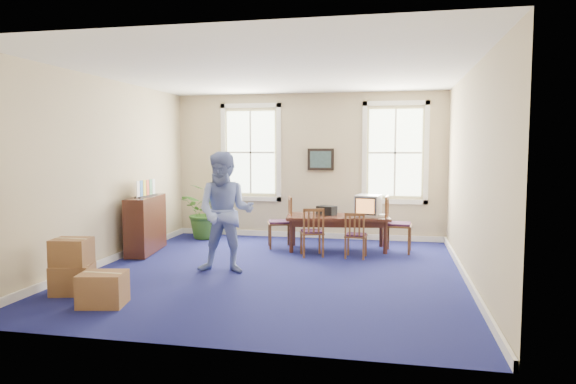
% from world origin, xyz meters
% --- Properties ---
extents(floor, '(6.50, 6.50, 0.00)m').
position_xyz_m(floor, '(0.00, 0.00, 0.00)').
color(floor, navy).
rests_on(floor, ground).
extents(ceiling, '(6.50, 6.50, 0.00)m').
position_xyz_m(ceiling, '(0.00, 0.00, 3.20)').
color(ceiling, white).
rests_on(ceiling, ground).
extents(wall_back, '(6.50, 0.00, 6.50)m').
position_xyz_m(wall_back, '(0.00, 3.25, 1.60)').
color(wall_back, tan).
rests_on(wall_back, ground).
extents(wall_front, '(6.50, 0.00, 6.50)m').
position_xyz_m(wall_front, '(0.00, -3.25, 1.60)').
color(wall_front, tan).
rests_on(wall_front, ground).
extents(wall_left, '(0.00, 6.50, 6.50)m').
position_xyz_m(wall_left, '(-3.00, 0.00, 1.60)').
color(wall_left, tan).
rests_on(wall_left, ground).
extents(wall_right, '(0.00, 6.50, 6.50)m').
position_xyz_m(wall_right, '(3.00, 0.00, 1.60)').
color(wall_right, tan).
rests_on(wall_right, ground).
extents(baseboard_back, '(6.00, 0.04, 0.12)m').
position_xyz_m(baseboard_back, '(0.00, 3.22, 0.06)').
color(baseboard_back, white).
rests_on(baseboard_back, ground).
extents(baseboard_left, '(0.04, 6.50, 0.12)m').
position_xyz_m(baseboard_left, '(-2.97, 0.00, 0.06)').
color(baseboard_left, white).
rests_on(baseboard_left, ground).
extents(baseboard_right, '(0.04, 6.50, 0.12)m').
position_xyz_m(baseboard_right, '(2.97, 0.00, 0.06)').
color(baseboard_right, white).
rests_on(baseboard_right, ground).
extents(window_left, '(1.40, 0.12, 2.20)m').
position_xyz_m(window_left, '(-1.30, 3.23, 1.90)').
color(window_left, white).
rests_on(window_left, ground).
extents(window_right, '(1.40, 0.12, 2.20)m').
position_xyz_m(window_right, '(1.90, 3.23, 1.90)').
color(window_right, white).
rests_on(window_right, ground).
extents(wall_picture, '(0.58, 0.06, 0.48)m').
position_xyz_m(wall_picture, '(0.30, 3.20, 1.75)').
color(wall_picture, black).
rests_on(wall_picture, ground).
extents(conference_table, '(2.09, 1.16, 0.68)m').
position_xyz_m(conference_table, '(0.81, 2.00, 0.34)').
color(conference_table, '#431F16').
rests_on(conference_table, ground).
extents(crt_tv, '(0.54, 0.58, 0.41)m').
position_xyz_m(crt_tv, '(1.40, 2.04, 0.88)').
color(crt_tv, '#B7B7BC').
rests_on(crt_tv, conference_table).
extents(game_console, '(0.18, 0.21, 0.05)m').
position_xyz_m(game_console, '(1.67, 2.00, 0.70)').
color(game_console, white).
rests_on(game_console, conference_table).
extents(equipment_bag, '(0.42, 0.36, 0.18)m').
position_xyz_m(equipment_bag, '(0.59, 2.04, 0.77)').
color(equipment_bag, black).
rests_on(equipment_bag, conference_table).
extents(chair_near_left, '(0.52, 0.52, 0.91)m').
position_xyz_m(chair_near_left, '(0.41, 1.32, 0.45)').
color(chair_near_left, brown).
rests_on(chair_near_left, ground).
extents(chair_near_right, '(0.40, 0.40, 0.84)m').
position_xyz_m(chair_near_right, '(1.22, 1.32, 0.42)').
color(chair_near_right, brown).
rests_on(chair_near_right, ground).
extents(chair_end_left, '(0.58, 0.58, 1.03)m').
position_xyz_m(chair_end_left, '(-0.36, 2.00, 0.51)').
color(chair_end_left, brown).
rests_on(chair_end_left, ground).
extents(chair_end_right, '(0.52, 0.52, 1.09)m').
position_xyz_m(chair_end_right, '(1.99, 2.00, 0.54)').
color(chair_end_right, brown).
rests_on(chair_end_right, ground).
extents(man, '(1.02, 0.83, 1.95)m').
position_xyz_m(man, '(-0.76, -0.21, 0.97)').
color(man, '#7A8ED0').
rests_on(man, ground).
extents(credenza, '(0.58, 1.40, 1.07)m').
position_xyz_m(credenza, '(-2.75, 0.96, 0.53)').
color(credenza, '#431F16').
rests_on(credenza, ground).
extents(brochure_rack, '(0.24, 0.78, 0.34)m').
position_xyz_m(brochure_rack, '(-2.73, 0.96, 1.24)').
color(brochure_rack, '#99999E').
rests_on(brochure_rack, credenza).
extents(potted_plant, '(1.32, 1.23, 1.22)m').
position_xyz_m(potted_plant, '(-2.13, 2.66, 0.61)').
color(potted_plant, '#2D5C1C').
rests_on(potted_plant, ground).
extents(cardboard_boxes, '(1.70, 1.70, 0.81)m').
position_xyz_m(cardboard_boxes, '(-2.25, -1.69, 0.40)').
color(cardboard_boxes, '#8E603A').
rests_on(cardboard_boxes, ground).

